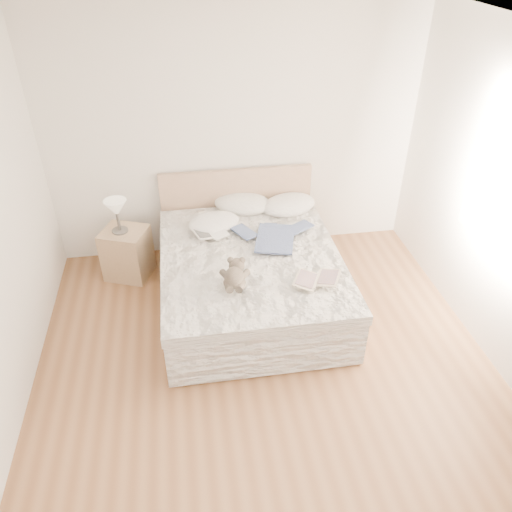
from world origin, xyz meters
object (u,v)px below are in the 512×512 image
Objects in this scene: table_lamp at (116,210)px; photo_book at (211,234)px; teddy_bear at (234,283)px; bed at (250,274)px; childrens_book at (317,279)px; nightstand at (127,253)px.

table_lamp reaches higher than photo_book.
table_lamp is 1.61m from teddy_bear.
bed is 0.86m from childrens_book.
table_lamp is (-0.03, -0.00, 0.54)m from nightstand.
nightstand is 1.01m from photo_book.
photo_book is at bearing -18.40° from table_lamp.
bed is 0.57m from photo_book.
photo_book is at bearing 138.48° from bed.
table_lamp is (-1.28, 0.62, 0.52)m from bed.
photo_book is 0.82× the size of childrens_book.
table_lamp is at bearing 172.83° from childrens_book.
bed is 0.70m from teddy_bear.
table_lamp reaches higher than childrens_book.
teddy_bear reaches higher than childrens_book.
nightstand is 1.38× the size of childrens_book.
table_lamp is 1.09× the size of photo_book.
nightstand is 1.53× the size of table_lamp.
teddy_bear is (-0.74, 0.03, 0.02)m from childrens_book.
nightstand is (-1.25, 0.62, -0.03)m from bed.
bed reaches higher than nightstand.
teddy_bear is at bearing -49.23° from nightstand.
teddy_bear is at bearing -99.53° from photo_book.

